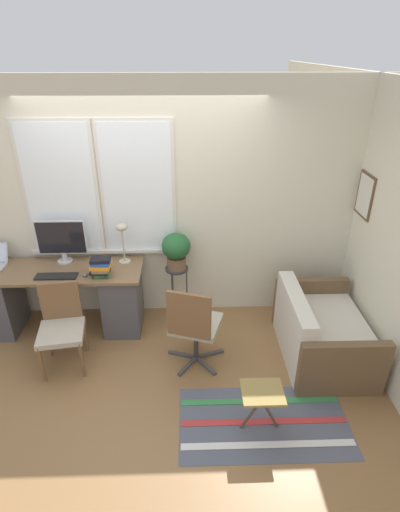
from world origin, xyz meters
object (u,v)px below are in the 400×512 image
at_px(book_stack, 101,267).
at_px(plant_stand, 177,274).
at_px(keyboard, 56,276).
at_px(monitor, 61,240).
at_px(couch_loveseat, 321,334).
at_px(potted_plant, 176,249).
at_px(desk_lamp, 122,233).
at_px(folding_stool, 262,395).
at_px(mouse, 85,275).
at_px(office_chair_swivel, 194,325).
at_px(desk_chair_wooden, 61,325).

bearing_deg(book_stack, plant_stand, 21.21).
bearing_deg(keyboard, monitor, 89.90).
distance_m(couch_loveseat, potted_plant, 1.79).
xyz_separation_m(desk_lamp, folding_stool, (1.31, -1.62, -0.75)).
bearing_deg(plant_stand, mouse, -161.75).
height_order(mouse, couch_loveseat, mouse).
bearing_deg(office_chair_swivel, desk_lamp, -29.18).
bearing_deg(folding_stool, office_chair_swivel, 124.31).
height_order(monitor, couch_loveseat, monitor).
distance_m(keyboard, desk_lamp, 0.82).
xyz_separation_m(mouse, office_chair_swivel, (1.13, -0.51, -0.29)).
relative_size(office_chair_swivel, potted_plant, 2.25).
height_order(desk_lamp, plant_stand, desk_lamp).
bearing_deg(folding_stool, desk_lamp, 128.92).
bearing_deg(plant_stand, couch_loveseat, -25.58).
xyz_separation_m(desk_lamp, potted_plant, (0.58, 0.01, -0.21)).
bearing_deg(couch_loveseat, potted_plant, 64.42).
relative_size(desk_lamp, potted_plant, 1.10).
height_order(keyboard, folding_stool, keyboard).
distance_m(mouse, couch_loveseat, 2.54).
bearing_deg(potted_plant, keyboard, -165.58).
relative_size(couch_loveseat, potted_plant, 2.83).
xyz_separation_m(book_stack, folding_stool, (1.51, -1.32, -0.50)).
xyz_separation_m(mouse, folding_stool, (1.68, -1.31, -0.41)).
xyz_separation_m(desk_chair_wooden, potted_plant, (1.14, 0.74, 0.46)).
bearing_deg(monitor, plant_stand, -1.08).
distance_m(book_stack, potted_plant, 0.84).
xyz_separation_m(mouse, couch_loveseat, (2.45, -0.40, -0.52)).
bearing_deg(couch_loveseat, folding_stool, 139.58).
bearing_deg(desk_lamp, couch_loveseat, -18.85).
xyz_separation_m(couch_loveseat, folding_stool, (-0.77, -0.91, 0.11)).
distance_m(desk_lamp, plant_stand, 0.79).
relative_size(monitor, office_chair_swivel, 0.56).
relative_size(mouse, couch_loveseat, 0.06).
xyz_separation_m(keyboard, folding_stool, (1.98, -1.30, -0.40)).
relative_size(book_stack, office_chair_swivel, 0.24).
xyz_separation_m(mouse, book_stack, (0.17, 0.01, 0.09)).
bearing_deg(desk_lamp, desk_chair_wooden, -127.38).
height_order(monitor, potted_plant, monitor).
bearing_deg(mouse, book_stack, 3.58).
height_order(mouse, desk_chair_wooden, desk_chair_wooden).
relative_size(keyboard, couch_loveseat, 0.36).
height_order(potted_plant, folding_stool, potted_plant).
distance_m(monitor, office_chair_swivel, 1.75).
bearing_deg(plant_stand, keyboard, -165.58).
bearing_deg(monitor, folding_stool, -39.78).
relative_size(desk_lamp, office_chair_swivel, 0.49).
relative_size(keyboard, desk_chair_wooden, 0.50).
height_order(desk_chair_wooden, folding_stool, desk_chair_wooden).
relative_size(monitor, keyboard, 1.24).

